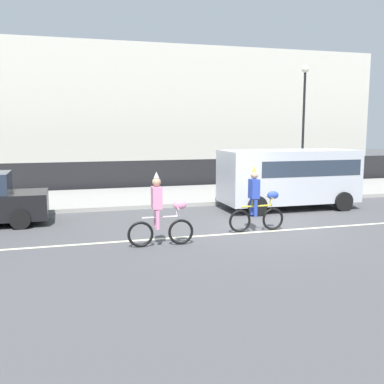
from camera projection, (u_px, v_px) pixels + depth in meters
The scene contains 9 objects.
ground_plane at pixel (256, 228), 13.56m from camera, with size 80.00×80.00×0.00m, color #4C4C4F.
road_centre_line at pixel (263, 232), 13.09m from camera, with size 36.00×0.14×0.01m, color beige.
sidewalk_curb at pixel (195, 195), 19.73m from camera, with size 60.00×5.00×0.15m, color #9E9B93.
fence_line at pixel (179, 174), 22.40m from camera, with size 40.00×0.08×1.40m, color black.
building_backdrop at pixel (152, 113), 30.21m from camera, with size 28.00×8.00×7.83m, color beige.
parade_cyclist_pink at pixel (161, 214), 11.42m from camera, with size 1.72×0.50×1.92m.
parade_cyclist_cobalt at pixel (257, 203), 13.02m from camera, with size 1.72×0.50×1.92m.
parked_van_silver at pixel (290, 174), 16.65m from camera, with size 5.00×2.22×2.18m.
street_lamp_post at pixel (304, 107), 22.25m from camera, with size 0.36×0.36×5.86m.
Camera 1 is at (-5.53, -12.21, 3.04)m, focal length 42.00 mm.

